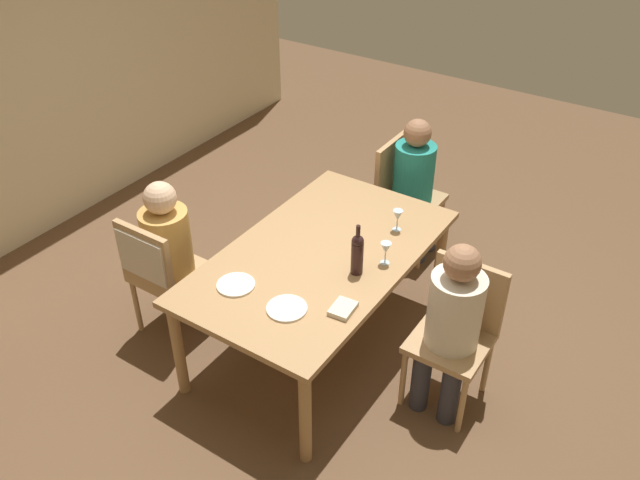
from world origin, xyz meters
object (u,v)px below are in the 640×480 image
at_px(chair_far_left, 156,266).
at_px(chair_near, 458,325).
at_px(chair_right_end, 402,189).
at_px(wine_glass_centre, 386,249).
at_px(dinner_plate_guest_left, 287,308).
at_px(wine_bottle_tall_green, 357,253).
at_px(dinner_plate_host, 236,285).
at_px(wine_glass_near_left, 398,216).
at_px(person_woman_host, 452,319).
at_px(dining_table, 320,263).
at_px(person_man_guest, 171,246).
at_px(person_man_bearded, 416,179).

bearing_deg(chair_far_left, chair_near, 18.81).
bearing_deg(chair_far_left, chair_right_end, 65.70).
relative_size(wine_glass_centre, dinner_plate_guest_left, 0.64).
bearing_deg(wine_bottle_tall_green, chair_near, -78.38).
bearing_deg(dinner_plate_host, dinner_plate_guest_left, -90.83).
distance_m(wine_glass_near_left, dinner_plate_host, 1.16).
distance_m(chair_right_end, person_woman_host, 1.66).
xyz_separation_m(dining_table, wine_glass_near_left, (0.50, -0.28, 0.18)).
distance_m(person_man_guest, wine_bottle_tall_green, 1.27).
distance_m(chair_right_end, chair_far_left, 2.01).
distance_m(person_woman_host, wine_bottle_tall_green, 0.66).
bearing_deg(chair_near, person_man_guest, 14.51).
bearing_deg(chair_near, dinner_plate_host, 28.70).
distance_m(person_man_guest, dinner_plate_guest_left, 1.07).
relative_size(person_woman_host, dinner_plate_host, 5.09).
bearing_deg(wine_glass_centre, wine_glass_near_left, 17.06).
relative_size(dining_table, dinner_plate_host, 8.11).
bearing_deg(person_man_bearded, person_woman_host, 33.91).
xyz_separation_m(dining_table, person_woman_host, (-0.03, -0.91, -0.00)).
xyz_separation_m(chair_right_end, dinner_plate_host, (-1.84, 0.14, 0.22)).
distance_m(chair_near, chair_far_left, 1.93).
distance_m(chair_far_left, person_woman_host, 1.90).
height_order(chair_far_left, person_woman_host, person_woman_host).
bearing_deg(chair_right_end, wine_bottle_tall_green, 15.76).
xyz_separation_m(chair_near, person_man_guest, (-0.47, 1.83, 0.13)).
height_order(person_man_bearded, wine_glass_near_left, person_man_bearded).
bearing_deg(person_man_bearded, chair_far_left, -27.17).
bearing_deg(person_man_bearded, wine_glass_centre, 17.26).
bearing_deg(person_man_bearded, dinner_plate_host, -7.99).
height_order(chair_near, dinner_plate_host, chair_near).
bearing_deg(chair_right_end, person_man_bearded, 90.00).
bearing_deg(wine_glass_centre, person_man_guest, 111.80).
relative_size(chair_far_left, dinner_plate_guest_left, 3.97).
height_order(person_man_bearded, dinner_plate_guest_left, person_man_bearded).
distance_m(chair_near, person_man_guest, 1.89).
xyz_separation_m(person_man_guest, wine_glass_centre, (0.52, -1.30, 0.18)).
bearing_deg(person_man_bearded, wine_glass_near_left, 17.35).
relative_size(chair_near, person_woman_host, 0.80).
distance_m(person_woman_host, dinner_plate_guest_left, 0.94).
xyz_separation_m(wine_bottle_tall_green, wine_glass_near_left, (0.54, 0.01, -0.04)).
xyz_separation_m(chair_near, wine_bottle_tall_green, (-0.13, 0.62, 0.35)).
bearing_deg(person_woman_host, dinner_plate_host, 24.17).
relative_size(person_man_guest, wine_glass_near_left, 7.73).
bearing_deg(chair_right_end, dining_table, 3.85).
relative_size(wine_bottle_tall_green, wine_glass_centre, 2.26).
bearing_deg(person_woman_host, wine_glass_near_left, -39.21).
bearing_deg(dining_table, wine_glass_near_left, -29.17).
distance_m(chair_far_left, person_man_guest, 0.16).
height_order(chair_near, wine_bottle_tall_green, wine_bottle_tall_green).
relative_size(chair_far_left, wine_glass_centre, 6.17).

